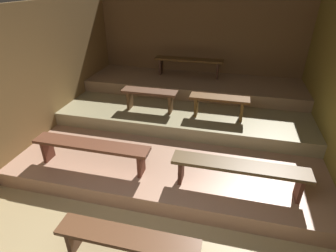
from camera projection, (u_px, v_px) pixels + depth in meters
ground at (174, 158)px, 4.87m from camera, size 5.64×6.19×0.08m
wall_back at (199, 51)px, 6.57m from camera, size 5.64×0.06×2.49m
wall_left at (39, 79)px, 4.76m from camera, size 0.06×6.19×2.49m
platform_lower at (181, 133)px, 5.33m from camera, size 4.84×4.10×0.25m
platform_middle at (189, 105)px, 5.88m from camera, size 4.84×2.54×0.25m
platform_upper at (194, 85)px, 6.27m from camera, size 4.84×1.34×0.25m
bench_floor_center at (127, 241)px, 2.90m from camera, size 1.57×0.29×0.41m
bench_lower_left at (91, 148)px, 4.02m from camera, size 1.79×0.29×0.41m
bench_lower_right at (239, 169)px, 3.57m from camera, size 1.79×0.29×0.41m
bench_middle_left at (150, 95)px, 5.24m from camera, size 1.08×0.29×0.41m
bench_middle_right at (219, 102)px, 4.96m from camera, size 1.08×0.29×0.41m
bench_upper_center at (189, 62)px, 6.31m from camera, size 1.60×0.29×0.41m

